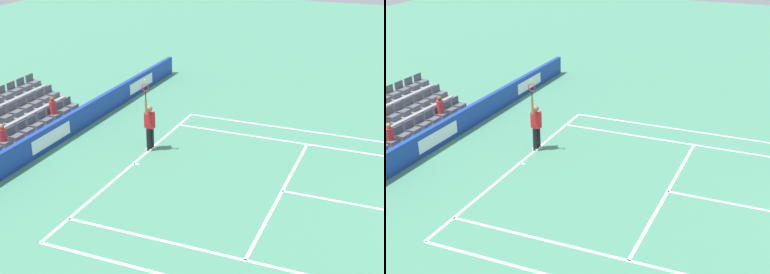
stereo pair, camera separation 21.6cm
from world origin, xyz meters
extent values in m
cube|color=white|center=(0.00, -11.89, 0.00)|extent=(10.97, 0.10, 0.01)
cube|color=white|center=(0.00, -6.40, 0.00)|extent=(8.23, 0.10, 0.01)
cube|color=white|center=(4.12, -5.95, 0.00)|extent=(0.10, 11.89, 0.01)
cube|color=white|center=(-4.12, -5.95, 0.00)|extent=(0.10, 11.89, 0.01)
cube|color=white|center=(-5.49, -5.95, 0.00)|extent=(0.10, 11.89, 0.01)
cube|color=white|center=(0.00, -11.79, 0.00)|extent=(0.10, 0.20, 0.01)
cube|color=#193899|center=(0.00, -15.51, 0.46)|extent=(22.46, 0.20, 0.93)
cube|color=white|center=(-7.49, -15.40, 0.46)|extent=(2.40, 0.01, 0.52)
cube|color=white|center=(0.00, -15.40, 0.46)|extent=(2.40, 0.01, 0.52)
cylinder|color=black|center=(-1.47, -11.87, 0.45)|extent=(0.16, 0.16, 0.90)
cylinder|color=black|center=(-1.23, -11.89, 0.45)|extent=(0.16, 0.16, 0.90)
cube|color=white|center=(-1.47, -11.87, 0.04)|extent=(0.14, 0.27, 0.08)
cube|color=white|center=(-1.23, -11.89, 0.04)|extent=(0.14, 0.27, 0.08)
cube|color=red|center=(-1.35, -11.88, 1.20)|extent=(0.25, 0.38, 0.60)
sphere|color=#9E7251|center=(-1.35, -11.88, 1.66)|extent=(0.24, 0.24, 0.24)
cylinder|color=#9E7251|center=(-1.13, -11.90, 1.81)|extent=(0.09, 0.09, 0.62)
cylinder|color=#9E7251|center=(-1.57, -11.81, 1.22)|extent=(0.09, 0.09, 0.56)
cylinder|color=black|center=(-1.13, -11.90, 2.26)|extent=(0.04, 0.04, 0.28)
torus|color=red|center=(-1.13, -11.90, 2.54)|extent=(0.06, 0.31, 0.31)
sphere|color=#D1E533|center=(-1.13, -11.90, 2.82)|extent=(0.07, 0.07, 0.07)
cube|color=gray|center=(0.00, -16.59, 0.21)|extent=(6.82, 0.95, 0.42)
cube|color=#545960|center=(-3.10, -16.59, 0.52)|extent=(0.48, 0.44, 0.20)
cube|color=#545960|center=(-3.10, -16.79, 0.77)|extent=(0.48, 0.04, 0.30)
cube|color=#545960|center=(-2.48, -16.59, 0.52)|extent=(0.48, 0.44, 0.20)
cube|color=#545960|center=(-2.48, -16.79, 0.77)|extent=(0.48, 0.04, 0.30)
cube|color=#545960|center=(-1.86, -16.59, 0.52)|extent=(0.48, 0.44, 0.20)
cube|color=#545960|center=(-1.86, -16.79, 0.77)|extent=(0.48, 0.04, 0.30)
cube|color=#545960|center=(-1.24, -16.59, 0.52)|extent=(0.48, 0.44, 0.20)
cube|color=#545960|center=(-1.24, -16.79, 0.77)|extent=(0.48, 0.04, 0.30)
cube|color=#545960|center=(-0.62, -16.59, 0.52)|extent=(0.48, 0.44, 0.20)
cube|color=#545960|center=(-0.62, -16.79, 0.77)|extent=(0.48, 0.04, 0.30)
cube|color=#545960|center=(0.00, -16.59, 0.52)|extent=(0.48, 0.44, 0.20)
cube|color=#545960|center=(0.00, -16.79, 0.77)|extent=(0.48, 0.04, 0.30)
cube|color=#545960|center=(0.62, -16.59, 0.52)|extent=(0.48, 0.44, 0.20)
cube|color=#545960|center=(0.62, -16.79, 0.77)|extent=(0.48, 0.04, 0.30)
cube|color=#545960|center=(1.24, -16.59, 0.52)|extent=(0.48, 0.44, 0.20)
cube|color=#545960|center=(1.24, -16.79, 0.77)|extent=(0.48, 0.04, 0.30)
cube|color=gray|center=(0.00, -17.54, 0.42)|extent=(6.82, 0.95, 0.84)
cube|color=#545960|center=(-3.10, -17.54, 0.94)|extent=(0.48, 0.44, 0.20)
cube|color=#545960|center=(-3.10, -17.74, 1.19)|extent=(0.48, 0.04, 0.30)
cube|color=#545960|center=(-2.48, -17.54, 0.94)|extent=(0.48, 0.44, 0.20)
cube|color=#545960|center=(-2.48, -17.74, 1.19)|extent=(0.48, 0.04, 0.30)
cube|color=#545960|center=(-1.86, -17.54, 0.94)|extent=(0.48, 0.44, 0.20)
cube|color=#545960|center=(-1.86, -17.74, 1.19)|extent=(0.48, 0.04, 0.30)
cube|color=#545960|center=(-1.24, -17.54, 0.94)|extent=(0.48, 0.44, 0.20)
cube|color=#545960|center=(-1.24, -17.74, 1.19)|extent=(0.48, 0.04, 0.30)
cube|color=#545960|center=(-0.62, -17.54, 0.94)|extent=(0.48, 0.44, 0.20)
cube|color=#545960|center=(-0.62, -17.74, 1.19)|extent=(0.48, 0.04, 0.30)
cube|color=#545960|center=(0.00, -17.54, 0.94)|extent=(0.48, 0.44, 0.20)
cube|color=#545960|center=(0.00, -17.74, 1.19)|extent=(0.48, 0.04, 0.30)
cube|color=#545960|center=(-3.10, -18.49, 1.36)|extent=(0.48, 0.44, 0.20)
cube|color=#545960|center=(-3.10, -18.69, 1.61)|extent=(0.48, 0.04, 0.30)
cube|color=#545960|center=(-2.48, -18.49, 1.36)|extent=(0.48, 0.44, 0.20)
cube|color=#545960|center=(-2.48, -18.69, 1.61)|extent=(0.48, 0.04, 0.30)
cube|color=#545960|center=(-1.86, -18.49, 1.36)|extent=(0.48, 0.44, 0.20)
cube|color=#545960|center=(-1.86, -18.69, 1.61)|extent=(0.48, 0.04, 0.30)
cube|color=#545960|center=(-1.24, -18.49, 1.36)|extent=(0.48, 0.44, 0.20)
cube|color=#545960|center=(-1.24, -18.69, 1.61)|extent=(0.48, 0.04, 0.30)
cylinder|color=red|center=(-1.86, -16.64, 0.89)|extent=(0.28, 0.28, 0.55)
sphere|color=brown|center=(-1.86, -16.64, 1.27)|extent=(0.20, 0.20, 0.20)
cylinder|color=red|center=(1.24, -16.64, 0.85)|extent=(0.28, 0.28, 0.46)
sphere|color=#9E7251|center=(1.24, -16.64, 1.18)|extent=(0.20, 0.20, 0.20)
camera|label=1|loc=(15.67, -3.17, 8.55)|focal=50.91mm
camera|label=2|loc=(15.59, -2.97, 8.55)|focal=50.91mm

